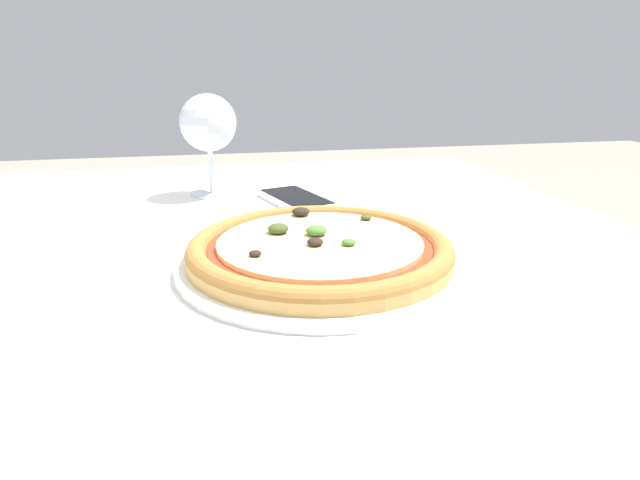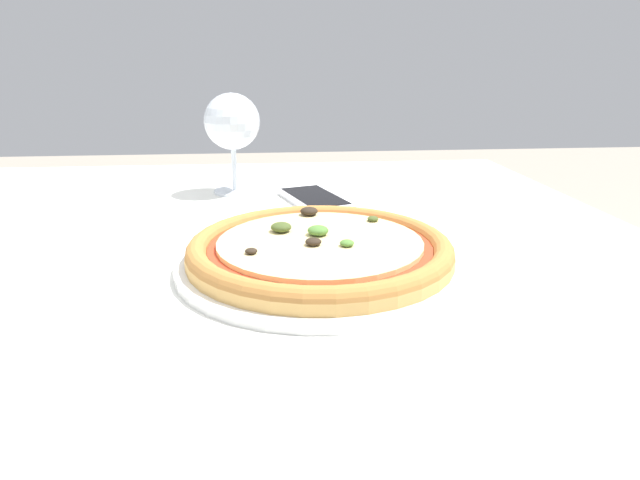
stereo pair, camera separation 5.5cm
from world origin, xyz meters
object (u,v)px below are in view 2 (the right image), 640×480
at_px(dining_table, 178,310).
at_px(wine_glass_far_left, 232,124).
at_px(pizza_plate, 320,252).
at_px(cell_phone, 315,199).

xyz_separation_m(dining_table, wine_glass_far_left, (0.06, 0.26, 0.20)).
relative_size(dining_table, pizza_plate, 3.96).
bearing_deg(dining_table, pizza_plate, -27.65).
distance_m(pizza_plate, cell_phone, 0.27).
height_order(dining_table, cell_phone, cell_phone).
height_order(pizza_plate, wine_glass_far_left, wine_glass_far_left).
distance_m(dining_table, cell_phone, 0.27).
bearing_deg(pizza_plate, wine_glass_far_left, 107.20).
xyz_separation_m(pizza_plate, cell_phone, (0.02, 0.27, -0.01)).
height_order(wine_glass_far_left, cell_phone, wine_glass_far_left).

